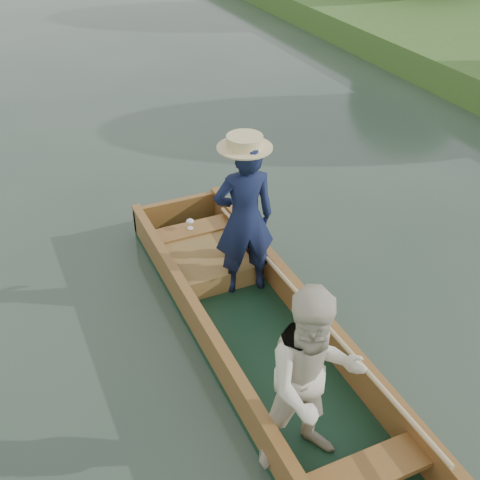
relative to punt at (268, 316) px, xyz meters
name	(u,v)px	position (x,y,z in m)	size (l,w,h in m)	color
ground	(266,356)	(0.04, 0.08, -0.57)	(120.00, 120.00, 0.00)	#283D30
punt	(268,316)	(0.00, 0.00, 0.00)	(1.22, 5.00, 1.80)	#13321F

